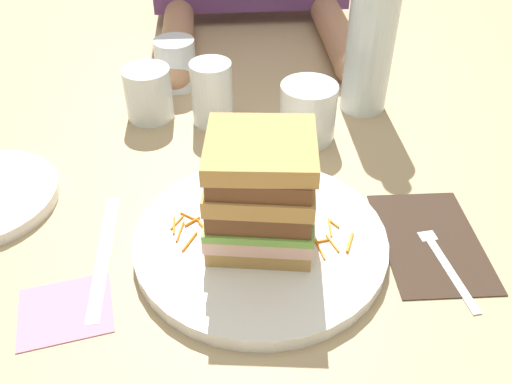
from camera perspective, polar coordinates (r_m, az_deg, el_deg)
name	(u,v)px	position (r m, az deg, el deg)	size (l,w,h in m)	color
ground_plane	(260,239)	(0.64, 0.37, -4.96)	(3.00, 3.00, 0.00)	tan
main_plate	(258,241)	(0.63, 0.22, -5.17)	(0.29, 0.29, 0.02)	white
sandwich	(258,192)	(0.58, 0.21, -0.05)	(0.13, 0.13, 0.13)	tan
carrot_shred_0	(192,222)	(0.64, -6.72, -3.11)	(0.00, 0.00, 0.02)	orange
carrot_shred_1	(207,229)	(0.63, -5.21, -3.87)	(0.00, 0.00, 0.03)	orange
carrot_shred_2	(191,217)	(0.65, -6.89, -2.67)	(0.00, 0.00, 0.03)	orange
carrot_shred_3	(177,223)	(0.64, -8.32, -3.21)	(0.00, 0.00, 0.03)	orange
carrot_shred_4	(190,242)	(0.62, -7.00, -5.20)	(0.00, 0.00, 0.03)	orange
carrot_shred_5	(180,233)	(0.63, -8.00, -4.30)	(0.00, 0.00, 0.03)	orange
carrot_shred_6	(174,225)	(0.64, -8.63, -3.50)	(0.00, 0.00, 0.03)	orange
carrot_shred_7	(332,243)	(0.62, 8.06, -5.37)	(0.00, 0.00, 0.03)	orange
carrot_shred_8	(330,227)	(0.64, 7.80, -3.71)	(0.00, 0.00, 0.03)	orange
carrot_shred_9	(320,249)	(0.61, 6.76, -6.01)	(0.00, 0.00, 0.03)	orange
carrot_shred_10	(350,242)	(0.62, 9.85, -5.26)	(0.00, 0.00, 0.03)	orange
carrot_shred_11	(334,226)	(0.64, 8.25, -3.57)	(0.00, 0.00, 0.02)	orange
carrot_shred_12	(319,242)	(0.62, 6.69, -5.21)	(0.00, 0.00, 0.02)	orange
napkin_dark	(431,240)	(0.67, 17.91, -4.88)	(0.11, 0.17, 0.00)	#38281E
fork	(440,252)	(0.66, 18.79, -5.99)	(0.03, 0.17, 0.00)	silver
knife	(103,257)	(0.64, -15.81, -6.63)	(0.02, 0.20, 0.00)	silver
juice_glass	(308,115)	(0.80, 5.46, 8.10)	(0.08, 0.08, 0.09)	white
water_bottle	(372,33)	(0.85, 12.10, 16.05)	(0.07, 0.07, 0.28)	silver
empty_tumbler_0	(212,93)	(0.83, -4.68, 10.32)	(0.06, 0.06, 0.10)	silver
empty_tumbler_1	(148,94)	(0.86, -11.26, 10.14)	(0.07, 0.07, 0.08)	silver
empty_tumbler_2	(176,64)	(0.95, -8.45, 13.22)	(0.07, 0.07, 0.08)	silver
napkin_pink	(65,310)	(0.60, -19.44, -11.63)	(0.09, 0.08, 0.00)	pink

